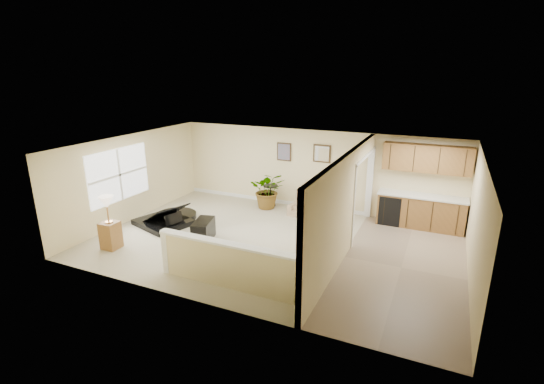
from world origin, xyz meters
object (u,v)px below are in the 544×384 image
at_px(piano, 164,205).
at_px(loveseat, 313,207).
at_px(piano_bench, 203,231).
at_px(lamp_stand, 110,227).
at_px(palm_plant, 268,190).
at_px(small_plant, 332,214).
at_px(accent_table, 270,193).

bearing_deg(piano, loveseat, 49.19).
xyz_separation_m(piano, piano_bench, (1.71, -0.57, -0.29)).
relative_size(loveseat, lamp_stand, 1.06).
relative_size(piano_bench, palm_plant, 0.60).
distance_m(piano, small_plant, 4.85).
height_order(piano, palm_plant, piano).
bearing_deg(small_plant, loveseat, 164.60).
bearing_deg(piano_bench, piano, 161.49).
height_order(accent_table, lamp_stand, lamp_stand).
xyz_separation_m(palm_plant, lamp_stand, (-2.30, -4.30, -0.02)).
xyz_separation_m(piano, palm_plant, (2.17, 2.41, 0.03)).
height_order(loveseat, lamp_stand, lamp_stand).
bearing_deg(piano, small_plant, 43.34).
height_order(loveseat, small_plant, loveseat).
xyz_separation_m(piano, accent_table, (2.15, 2.64, -0.12)).
xyz_separation_m(accent_table, small_plant, (2.19, -0.50, -0.24)).
xyz_separation_m(piano, loveseat, (3.70, 2.31, -0.27)).
distance_m(small_plant, lamp_stand, 6.03).
bearing_deg(palm_plant, lamp_stand, -118.09).
bearing_deg(accent_table, small_plant, -12.93).
bearing_deg(piano_bench, loveseat, 55.36).
relative_size(piano, lamp_stand, 1.44).
bearing_deg(loveseat, piano_bench, -117.32).
relative_size(accent_table, palm_plant, 0.51).
distance_m(piano_bench, small_plant, 3.78).
height_order(piano, small_plant, piano).
height_order(piano, piano_bench, piano).
bearing_deg(lamp_stand, piano_bench, 35.91).
relative_size(piano, small_plant, 4.11).
distance_m(palm_plant, lamp_stand, 4.88).
relative_size(piano_bench, small_plant, 1.73).
bearing_deg(piano_bench, accent_table, 82.12).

